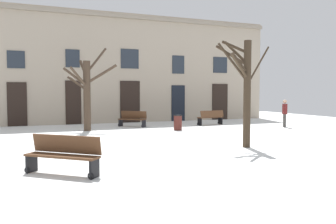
{
  "coord_description": "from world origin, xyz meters",
  "views": [
    {
      "loc": [
        -5.32,
        -11.98,
        1.97
      ],
      "look_at": [
        0.0,
        1.83,
        1.09
      ],
      "focal_mm": 35.62,
      "sensor_mm": 36.0,
      "label": 1
    }
  ],
  "objects_px": {
    "bench_far_corner": "(211,117)",
    "bench_near_lamp": "(133,119)",
    "tree_foreground": "(87,91)",
    "litter_bin": "(178,123)",
    "tree_near_facade": "(245,86)",
    "bench_near_center_tree": "(63,154)",
    "person_by_shop_door": "(285,112)"
  },
  "relations": [
    {
      "from": "tree_near_facade",
      "to": "bench_far_corner",
      "type": "bearing_deg",
      "value": 70.06
    },
    {
      "from": "litter_bin",
      "to": "tree_near_facade",
      "type": "bearing_deg",
      "value": -88.41
    },
    {
      "from": "bench_far_corner",
      "to": "person_by_shop_door",
      "type": "distance_m",
      "value": 4.23
    },
    {
      "from": "bench_near_center_tree",
      "to": "person_by_shop_door",
      "type": "relative_size",
      "value": 1.12
    },
    {
      "from": "bench_far_corner",
      "to": "bench_near_center_tree",
      "type": "xyz_separation_m",
      "value": [
        -9.12,
        -9.49,
        0.03
      ]
    },
    {
      "from": "tree_foreground",
      "to": "bench_far_corner",
      "type": "bearing_deg",
      "value": 3.11
    },
    {
      "from": "tree_near_facade",
      "to": "litter_bin",
      "type": "xyz_separation_m",
      "value": [
        -0.16,
        5.8,
        -1.79
      ]
    },
    {
      "from": "litter_bin",
      "to": "bench_near_center_tree",
      "type": "height_order",
      "value": "bench_near_center_tree"
    },
    {
      "from": "bench_near_lamp",
      "to": "tree_foreground",
      "type": "bearing_deg",
      "value": -116.29
    },
    {
      "from": "litter_bin",
      "to": "bench_far_corner",
      "type": "distance_m",
      "value": 3.5
    },
    {
      "from": "person_by_shop_door",
      "to": "bench_far_corner",
      "type": "bearing_deg",
      "value": -98.54
    },
    {
      "from": "bench_far_corner",
      "to": "bench_near_center_tree",
      "type": "height_order",
      "value": "bench_near_center_tree"
    },
    {
      "from": "tree_foreground",
      "to": "bench_far_corner",
      "type": "distance_m",
      "value": 7.55
    },
    {
      "from": "person_by_shop_door",
      "to": "bench_near_center_tree",
      "type": "bearing_deg",
      "value": -30.46
    },
    {
      "from": "bench_far_corner",
      "to": "bench_near_center_tree",
      "type": "relative_size",
      "value": 1.01
    },
    {
      "from": "person_by_shop_door",
      "to": "bench_near_lamp",
      "type": "bearing_deg",
      "value": -82.19
    },
    {
      "from": "tree_foreground",
      "to": "bench_near_center_tree",
      "type": "height_order",
      "value": "tree_foreground"
    },
    {
      "from": "bench_near_center_tree",
      "to": "bench_near_lamp",
      "type": "bearing_deg",
      "value": 106.39
    },
    {
      "from": "bench_far_corner",
      "to": "litter_bin",
      "type": "bearing_deg",
      "value": 23.05
    },
    {
      "from": "tree_foreground",
      "to": "litter_bin",
      "type": "height_order",
      "value": "tree_foreground"
    },
    {
      "from": "tree_foreground",
      "to": "bench_near_lamp",
      "type": "relative_size",
      "value": 2.82
    },
    {
      "from": "tree_near_facade",
      "to": "bench_far_corner",
      "type": "relative_size",
      "value": 2.23
    },
    {
      "from": "person_by_shop_door",
      "to": "tree_near_facade",
      "type": "bearing_deg",
      "value": -19.65
    },
    {
      "from": "litter_bin",
      "to": "bench_near_lamp",
      "type": "relative_size",
      "value": 0.52
    },
    {
      "from": "bench_near_center_tree",
      "to": "person_by_shop_door",
      "type": "xyz_separation_m",
      "value": [
        12.38,
        6.83,
        0.36
      ]
    },
    {
      "from": "tree_foreground",
      "to": "tree_near_facade",
      "type": "distance_m",
      "value": 8.6
    },
    {
      "from": "bench_far_corner",
      "to": "bench_near_lamp",
      "type": "distance_m",
      "value": 4.73
    },
    {
      "from": "tree_near_facade",
      "to": "bench_far_corner",
      "type": "height_order",
      "value": "tree_near_facade"
    },
    {
      "from": "tree_near_facade",
      "to": "bench_near_lamp",
      "type": "distance_m",
      "value": 8.75
    },
    {
      "from": "tree_near_facade",
      "to": "tree_foreground",
      "type": "bearing_deg",
      "value": 122.22
    },
    {
      "from": "litter_bin",
      "to": "bench_near_center_tree",
      "type": "relative_size",
      "value": 0.45
    },
    {
      "from": "tree_foreground",
      "to": "litter_bin",
      "type": "xyz_separation_m",
      "value": [
        4.43,
        -1.48,
        -1.66
      ]
    }
  ]
}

